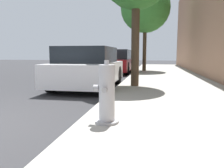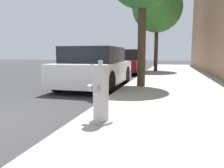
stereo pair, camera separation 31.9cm
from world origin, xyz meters
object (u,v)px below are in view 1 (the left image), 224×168
object	(u,v)px
parked_car_near	(88,68)
parked_car_mid	(117,62)
street_tree_far	(145,8)
fire_hydrant	(107,95)

from	to	relation	value
parked_car_near	parked_car_mid	world-z (taller)	parked_car_mid
parked_car_near	street_tree_far	xyz separation A→B (m)	(1.62, 6.57, 3.24)
parked_car_mid	fire_hydrant	bearing A→B (deg)	-81.47
fire_hydrant	parked_car_near	distance (m)	4.37
parked_car_near	parked_car_mid	bearing A→B (deg)	90.11
fire_hydrant	street_tree_far	distance (m)	11.18
street_tree_far	parked_car_mid	bearing A→B (deg)	-161.15
parked_car_near	parked_car_mid	xyz separation A→B (m)	(-0.01, 6.01, 0.02)
parked_car_near	parked_car_mid	distance (m)	6.01
fire_hydrant	parked_car_mid	size ratio (longest dim) A/B	0.21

